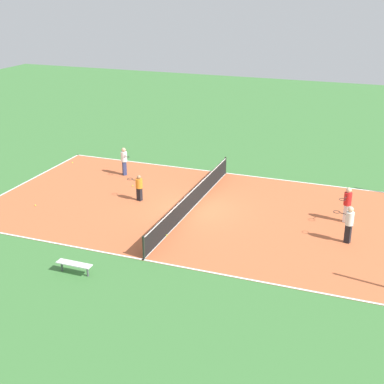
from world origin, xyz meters
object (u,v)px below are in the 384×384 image
(player_far_white, at_px, (349,222))
(tennis_ball_left_sideline, at_px, (167,235))
(tennis_ball_right_alley, at_px, (72,162))
(tennis_ball_near_net, at_px, (35,205))
(tennis_net, at_px, (192,199))
(tennis_ball_far_baseline, at_px, (133,186))
(player_coach_red, at_px, (347,202))
(bench, at_px, (74,265))
(player_center_orange, at_px, (139,186))
(player_near_white, at_px, (124,159))

(player_far_white, distance_m, tennis_ball_left_sideline, 7.99)
(tennis_ball_left_sideline, bearing_deg, player_far_white, 105.98)
(tennis_ball_right_alley, bearing_deg, tennis_ball_near_net, 16.95)
(tennis_ball_near_net, xyz_separation_m, tennis_ball_right_alley, (-6.65, -2.03, 0.00))
(tennis_net, distance_m, tennis_ball_far_baseline, 4.55)
(player_far_white, xyz_separation_m, tennis_ball_far_baseline, (-2.89, -11.85, -0.94))
(player_far_white, bearing_deg, tennis_ball_near_net, 21.21)
(player_coach_red, distance_m, player_far_white, 2.21)
(bench, height_order, player_center_orange, player_center_orange)
(player_far_white, height_order, tennis_ball_near_net, player_far_white)
(player_near_white, relative_size, tennis_ball_far_baseline, 24.44)
(tennis_net, xyz_separation_m, bench, (7.64, -2.02, -0.16))
(tennis_ball_right_alley, xyz_separation_m, tennis_ball_far_baseline, (2.40, 5.41, 0.00))
(tennis_ball_right_alley, relative_size, tennis_ball_far_baseline, 1.00)
(tennis_ball_near_net, bearing_deg, tennis_ball_right_alley, -163.05)
(player_coach_red, bearing_deg, tennis_ball_near_net, -57.02)
(tennis_ball_near_net, bearing_deg, player_center_orange, 118.81)
(bench, bearing_deg, player_far_white, 33.74)
(player_center_orange, relative_size, player_near_white, 0.84)
(player_coach_red, bearing_deg, player_far_white, 26.90)
(tennis_ball_near_net, bearing_deg, tennis_ball_far_baseline, 141.47)
(player_coach_red, distance_m, player_near_white, 13.06)
(tennis_net, distance_m, player_center_orange, 2.95)
(tennis_ball_near_net, bearing_deg, tennis_net, 108.46)
(player_near_white, distance_m, tennis_ball_far_baseline, 2.23)
(tennis_ball_near_net, bearing_deg, player_coach_red, 103.38)
(tennis_net, distance_m, tennis_ball_right_alley, 10.45)
(bench, height_order, player_coach_red, player_coach_red)
(player_near_white, relative_size, tennis_ball_right_alley, 24.44)
(player_far_white, height_order, tennis_ball_right_alley, player_far_white)
(player_coach_red, xyz_separation_m, tennis_ball_far_baseline, (-0.69, -11.57, -0.97))
(player_far_white, distance_m, tennis_ball_right_alley, 18.08)
(bench, distance_m, player_coach_red, 12.81)
(tennis_ball_right_alley, bearing_deg, tennis_ball_far_baseline, 66.06)
(bench, bearing_deg, player_center_orange, 96.79)
(player_coach_red, bearing_deg, player_near_white, -80.37)
(player_center_orange, relative_size, tennis_ball_left_sideline, 20.51)
(player_far_white, bearing_deg, tennis_ball_far_baseline, 2.40)
(player_far_white, distance_m, tennis_ball_far_baseline, 12.23)
(player_center_orange, height_order, tennis_ball_right_alley, player_center_orange)
(tennis_ball_far_baseline, bearing_deg, tennis_ball_near_net, -38.53)
(player_far_white, height_order, tennis_ball_left_sideline, player_far_white)
(tennis_ball_left_sideline, bearing_deg, player_center_orange, -138.56)
(player_center_orange, bearing_deg, tennis_net, -167.35)
(bench, bearing_deg, player_coach_red, 42.65)
(tennis_ball_left_sideline, xyz_separation_m, tennis_ball_far_baseline, (-5.07, -4.22, 0.00))
(player_center_orange, xyz_separation_m, player_far_white, (1.19, 10.60, 0.19))
(tennis_net, xyz_separation_m, player_center_orange, (-0.02, -2.94, 0.26))
(player_far_white, bearing_deg, player_near_white, -2.63)
(player_coach_red, distance_m, tennis_ball_right_alley, 17.28)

